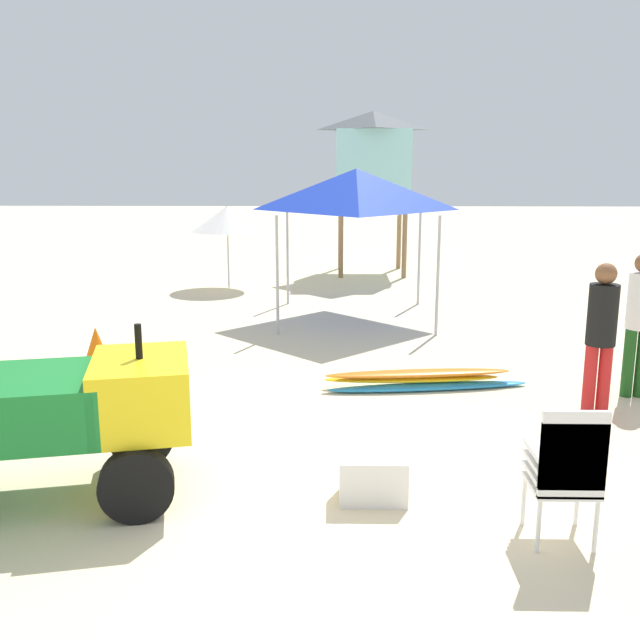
# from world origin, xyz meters

# --- Properties ---
(ground) EXTENTS (80.00, 80.00, 0.00)m
(ground) POSITION_xyz_m (0.00, 0.00, 0.00)
(ground) COLOR beige
(utility_cart) EXTENTS (2.75, 1.78, 1.50)m
(utility_cart) POSITION_xyz_m (-2.27, -0.34, 0.78)
(utility_cart) COLOR #197A2D
(utility_cart) RESTS_ON ground
(stacked_plastic_chairs) EXTENTS (0.48, 0.48, 1.11)m
(stacked_plastic_chairs) POSITION_xyz_m (1.89, -1.02, 0.65)
(stacked_plastic_chairs) COLOR silver
(stacked_plastic_chairs) RESTS_ON ground
(surfboard_pile) EXTENTS (2.64, 0.64, 0.24)m
(surfboard_pile) POSITION_xyz_m (1.26, 2.77, 0.12)
(surfboard_pile) COLOR #268CCC
(surfboard_pile) RESTS_ON ground
(lifeguard_near_left) EXTENTS (0.32, 0.32, 1.77)m
(lifeguard_near_left) POSITION_xyz_m (3.84, 2.52, 1.02)
(lifeguard_near_left) COLOR #194C19
(lifeguard_near_left) RESTS_ON ground
(lifeguard_near_center) EXTENTS (0.32, 0.32, 1.76)m
(lifeguard_near_center) POSITION_xyz_m (3.10, 1.73, 1.02)
(lifeguard_near_center) COLOR red
(lifeguard_near_center) RESTS_ON ground
(popup_canopy) EXTENTS (2.68, 2.68, 2.70)m
(popup_canopy) POSITION_xyz_m (0.55, 6.96, 2.33)
(popup_canopy) COLOR #B2B2B7
(popup_canopy) RESTS_ON ground
(lifeguard_tower) EXTENTS (1.98, 1.98, 4.03)m
(lifeguard_tower) POSITION_xyz_m (1.11, 12.40, 2.92)
(lifeguard_tower) COLOR olive
(lifeguard_tower) RESTS_ON ground
(beach_umbrella_left) EXTENTS (1.63, 1.63, 1.85)m
(beach_umbrella_left) POSITION_xyz_m (-2.24, 10.12, 1.57)
(beach_umbrella_left) COLOR beige
(beach_umbrella_left) RESTS_ON ground
(traffic_cone_near) EXTENTS (0.41, 0.41, 0.59)m
(traffic_cone_near) POSITION_xyz_m (-3.13, 3.59, 0.30)
(traffic_cone_near) COLOR orange
(traffic_cone_near) RESTS_ON ground
(cooler_box) EXTENTS (0.58, 0.37, 0.39)m
(cooler_box) POSITION_xyz_m (0.50, -0.31, 0.20)
(cooler_box) COLOR white
(cooler_box) RESTS_ON ground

